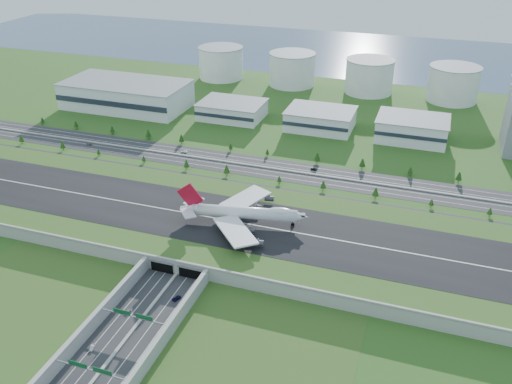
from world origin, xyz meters
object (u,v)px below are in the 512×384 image
(car_0, at_px, (128,311))
(car_4, at_px, (89,144))
(car_1, at_px, (92,347))
(car_2, at_px, (177,298))
(fuel_tank_a, at_px, (221,63))
(boeing_747, at_px, (243,212))
(car_7, at_px, (184,152))
(car_5, at_px, (313,169))

(car_0, xyz_separation_m, car_4, (-141.20, 175.46, 0.13))
(car_0, bearing_deg, car_4, 143.97)
(car_1, relative_size, car_2, 0.85)
(car_1, distance_m, car_2, 48.74)
(car_1, xyz_separation_m, car_4, (-138.61, 202.46, 0.09))
(car_1, xyz_separation_m, car_2, (20.88, 44.05, -0.00))
(fuel_tank_a, xyz_separation_m, boeing_747, (140.43, -308.68, -2.54))
(fuel_tank_a, bearing_deg, boeing_747, -65.54)
(boeing_747, distance_m, car_7, 133.39)
(fuel_tank_a, height_order, car_0, fuel_tank_a)
(car_4, relative_size, car_5, 1.03)
(boeing_747, relative_size, car_1, 18.46)
(fuel_tank_a, xyz_separation_m, car_5, (159.99, -206.92, -16.63))
(car_5, bearing_deg, car_0, -1.09)
(car_0, bearing_deg, car_2, 58.14)
(fuel_tank_a, relative_size, car_0, 12.78)
(car_2, height_order, car_7, car_7)
(car_4, height_order, car_5, car_4)
(car_0, height_order, car_4, car_4)
(car_2, relative_size, car_4, 1.08)
(fuel_tank_a, xyz_separation_m, car_7, (52.32, -209.51, -16.52))
(car_0, height_order, car_5, car_5)
(car_0, relative_size, car_1, 0.91)
(car_7, bearing_deg, car_2, 13.83)
(car_0, distance_m, car_7, 195.76)
(fuel_tank_a, bearing_deg, car_1, -75.61)
(car_4, bearing_deg, car_7, -93.48)
(boeing_747, height_order, car_0, boeing_747)
(boeing_747, relative_size, car_2, 15.64)
(fuel_tank_a, xyz_separation_m, car_4, (-30.01, -220.75, -16.58))
(car_7, bearing_deg, fuel_tank_a, -176.60)
(car_1, bearing_deg, fuel_tank_a, 90.82)
(boeing_747, relative_size, car_0, 20.24)
(car_4, distance_m, car_7, 83.10)
(car_0, distance_m, car_2, 25.00)
(boeing_747, relative_size, car_4, 16.90)
(boeing_747, xyz_separation_m, car_7, (-88.11, 99.18, -13.98))
(car_2, bearing_deg, car_0, 63.78)
(car_0, xyz_separation_m, car_7, (-58.87, 186.70, 0.19))
(boeing_747, relative_size, car_5, 17.43)
(car_0, distance_m, car_4, 225.22)
(fuel_tank_a, distance_m, car_2, 401.01)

